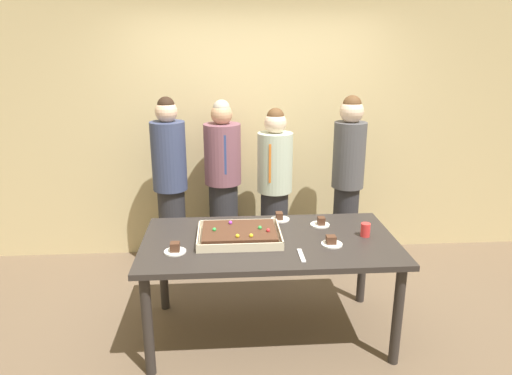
# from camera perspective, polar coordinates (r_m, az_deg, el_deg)

# --- Properties ---
(ground_plane) EXTENTS (12.00, 12.00, 0.00)m
(ground_plane) POSITION_cam_1_polar(r_m,az_deg,el_deg) (3.75, 1.56, -17.47)
(ground_plane) COLOR brown
(interior_back_panel) EXTENTS (8.00, 0.12, 3.00)m
(interior_back_panel) POSITION_cam_1_polar(r_m,az_deg,el_deg) (4.72, -0.15, 9.48)
(interior_back_panel) COLOR #CCB784
(interior_back_panel) RESTS_ON ground_plane
(party_table) EXTENTS (1.84, 0.98, 0.78)m
(party_table) POSITION_cam_1_polar(r_m,az_deg,el_deg) (3.40, 1.66, -7.75)
(party_table) COLOR #2D2826
(party_table) RESTS_ON ground_plane
(sheet_cake) EXTENTS (0.60, 0.46, 0.10)m
(sheet_cake) POSITION_cam_1_polar(r_m,az_deg,el_deg) (3.36, -2.09, -5.80)
(sheet_cake) COLOR beige
(sheet_cake) RESTS_ON party_table
(plated_slice_near_left) EXTENTS (0.15, 0.15, 0.07)m
(plated_slice_near_left) POSITION_cam_1_polar(r_m,az_deg,el_deg) (3.72, 2.96, -3.74)
(plated_slice_near_left) COLOR white
(plated_slice_near_left) RESTS_ON party_table
(plated_slice_near_right) EXTENTS (0.15, 0.15, 0.07)m
(plated_slice_near_right) POSITION_cam_1_polar(r_m,az_deg,el_deg) (3.64, 7.99, -4.37)
(plated_slice_near_right) COLOR white
(plated_slice_near_right) RESTS_ON party_table
(plated_slice_far_left) EXTENTS (0.15, 0.15, 0.07)m
(plated_slice_far_left) POSITION_cam_1_polar(r_m,az_deg,el_deg) (3.20, -9.98, -7.52)
(plated_slice_far_left) COLOR white
(plated_slice_far_left) RESTS_ON party_table
(plated_slice_far_right) EXTENTS (0.15, 0.15, 0.07)m
(plated_slice_far_right) POSITION_cam_1_polar(r_m,az_deg,el_deg) (3.31, 9.32, -6.66)
(plated_slice_far_right) COLOR white
(plated_slice_far_right) RESTS_ON party_table
(drink_cup_nearest) EXTENTS (0.07, 0.07, 0.10)m
(drink_cup_nearest) POSITION_cam_1_polar(r_m,az_deg,el_deg) (3.49, 13.39, -5.12)
(drink_cup_nearest) COLOR red
(drink_cup_nearest) RESTS_ON party_table
(cake_server_utensil) EXTENTS (0.03, 0.20, 0.01)m
(cake_server_utensil) POSITION_cam_1_polar(r_m,az_deg,el_deg) (3.13, 5.63, -8.37)
(cake_server_utensil) COLOR silver
(cake_server_utensil) RESTS_ON party_table
(person_serving_front) EXTENTS (0.30, 0.30, 1.71)m
(person_serving_front) POSITION_cam_1_polar(r_m,az_deg,el_deg) (4.46, 11.27, 0.94)
(person_serving_front) COLOR #28282D
(person_serving_front) RESTS_ON ground_plane
(person_green_shirt_behind) EXTENTS (0.32, 0.32, 1.70)m
(person_green_shirt_behind) POSITION_cam_1_polar(r_m,az_deg,el_deg) (4.39, -10.55, 0.44)
(person_green_shirt_behind) COLOR #28282D
(person_green_shirt_behind) RESTS_ON ground_plane
(person_striped_tie_right) EXTENTS (0.33, 0.33, 1.59)m
(person_striped_tie_right) POSITION_cam_1_polar(r_m,az_deg,el_deg) (4.38, 2.32, -0.15)
(person_striped_tie_right) COLOR #28282D
(person_striped_tie_right) RESTS_ON ground_plane
(person_far_right_suit) EXTENTS (0.35, 0.35, 1.66)m
(person_far_right_suit) POSITION_cam_1_polar(r_m,az_deg,el_deg) (4.47, -4.09, 0.53)
(person_far_right_suit) COLOR #28282D
(person_far_right_suit) RESTS_ON ground_plane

